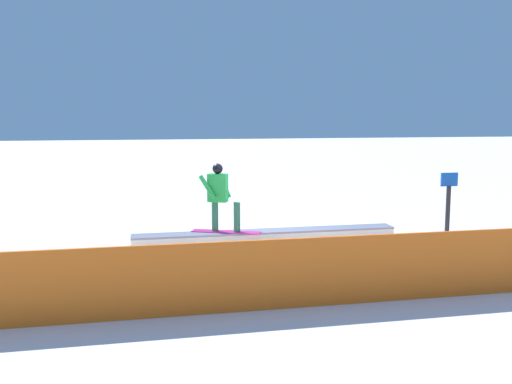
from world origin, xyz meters
name	(u,v)px	position (x,y,z in m)	size (l,w,h in m)	color
ground_plane	(266,253)	(0.00, 0.00, 0.00)	(120.00, 120.00, 0.00)	white
grind_box	(266,243)	(0.00, 0.00, 0.22)	(5.75, 0.51, 0.49)	white
snowboarder	(220,195)	(1.00, -0.05, 1.29)	(1.47, 0.87, 1.47)	#C02482
safety_fence	(318,272)	(0.00, 3.54, 0.55)	(12.73, 0.06, 1.09)	orange
trail_marker	(448,208)	(-4.02, 0.48, 0.92)	(0.40, 0.10, 1.71)	#262628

